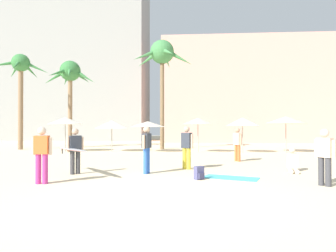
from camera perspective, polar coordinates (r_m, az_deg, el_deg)
The scene contains 21 objects.
ground at distance 7.33m, azimuth -2.44°, elevation -13.33°, with size 120.00×120.00×0.00m, color beige.
hotel_pink at distance 39.03m, azimuth 16.82°, elevation 6.19°, with size 23.56×8.04×12.26m, color #DB9989.
hotel_tower_gray at distance 46.68m, azimuth -16.69°, elevation 16.04°, with size 19.58×8.07×29.73m, color gray.
palm_tree_far_left at distance 24.18m, azimuth -1.15°, elevation 12.97°, with size 4.78×5.10×8.59m.
palm_tree_left at distance 26.18m, azimuth -26.24°, elevation 9.03°, with size 4.23×4.26×7.40m.
palm_tree_center at distance 26.84m, azimuth -18.15°, elevation 8.97°, with size 4.62×4.69×7.33m.
cafe_umbrella_0 at distance 20.66m, azimuth -3.86°, elevation 0.35°, with size 2.48×2.48×2.12m.
cafe_umbrella_1 at distance 21.37m, azimuth -10.65°, elevation 0.28°, with size 2.34×2.34×2.18m.
cafe_umbrella_2 at distance 20.44m, azimuth 5.72°, elevation 0.93°, with size 2.14×2.14×2.35m.
cafe_umbrella_3 at distance 21.82m, azimuth 21.51°, elevation 1.07°, with size 2.73×2.73×2.44m.
cafe_umbrella_4 at distance 20.58m, azimuth 13.99°, elevation 0.79°, with size 2.17×2.17×2.34m.
cafe_umbrella_5 at distance 22.30m, azimuth -18.96°, elevation 0.96°, with size 2.45×2.45×2.42m.
beach_towel at distance 10.19m, azimuth 11.81°, elevation -9.62°, with size 1.78×0.86×0.01m, color #4CC6D6.
backpack at distance 9.73m, azimuth 5.96°, elevation -8.91°, with size 0.35×0.35×0.42m.
person_mid_right at distance 12.30m, azimuth 22.62°, elevation -6.52°, with size 0.59×0.97×0.93m.
person_mid_left at distance 11.08m, azimuth -17.52°, elevation -4.24°, with size 2.25×2.74×1.64m.
person_near_left at distance 12.03m, azimuth 3.56°, elevation -3.75°, with size 0.56×0.40×1.72m.
person_far_left at distance 9.61m, azimuth 27.65°, elevation -4.86°, with size 0.46×0.53×1.62m.
person_mid_center at distance 15.22m, azimuth 13.08°, elevation -3.18°, with size 0.40×0.57×1.66m.
person_far_right at distance 9.60m, azimuth -22.89°, elevation -4.67°, with size 0.61×0.26×1.68m.
person_near_right at distance 10.86m, azimuth -4.10°, elevation -4.12°, with size 0.32×0.60×1.71m.
Camera 1 is at (0.81, -7.10, 1.63)m, focal length 32.03 mm.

